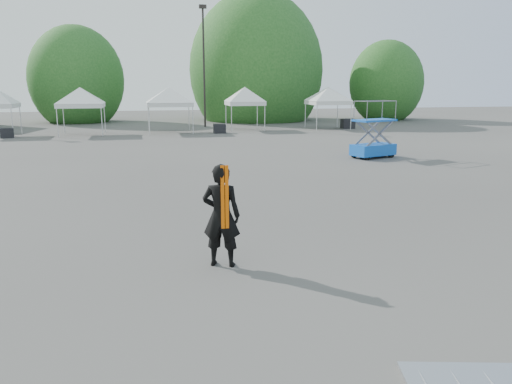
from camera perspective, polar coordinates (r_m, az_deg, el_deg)
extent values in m
plane|color=#474442|center=(11.11, -0.95, -6.41)|extent=(120.00, 120.00, 0.00)
cylinder|color=black|center=(42.64, -5.97, 13.80)|extent=(0.16, 0.16, 9.50)
cube|color=black|center=(43.05, -6.12, 20.33)|extent=(0.60, 0.25, 0.30)
cylinder|color=#382314|center=(50.71, -19.58, 8.83)|extent=(0.36, 0.36, 2.27)
ellipsoid|color=#1D531B|center=(50.65, -19.81, 11.99)|extent=(4.16, 4.16, 4.78)
cylinder|color=#382314|center=(50.60, 0.01, 9.82)|extent=(0.36, 0.36, 2.80)
ellipsoid|color=#1D531B|center=(50.57, 0.01, 13.72)|extent=(5.12, 5.12, 5.89)
cylinder|color=#382314|center=(53.17, 14.48, 9.17)|extent=(0.36, 0.36, 2.10)
ellipsoid|color=#1D531B|center=(53.11, 14.64, 11.96)|extent=(3.84, 3.84, 4.42)
cylinder|color=silver|center=(37.72, -26.09, 7.14)|extent=(0.06, 0.06, 2.00)
cylinder|color=silver|center=(40.14, -25.30, 7.45)|extent=(0.06, 0.06, 2.00)
cylinder|color=silver|center=(36.51, -21.75, 7.38)|extent=(0.06, 0.06, 2.00)
cylinder|color=silver|center=(36.18, -17.21, 7.67)|extent=(0.06, 0.06, 2.00)
cylinder|color=silver|center=(39.36, -21.12, 7.72)|extent=(0.06, 0.06, 2.00)
cylinder|color=silver|center=(39.05, -16.90, 7.98)|extent=(0.06, 0.06, 2.00)
cube|color=silver|center=(37.69, -19.36, 9.33)|extent=(3.08, 3.08, 0.30)
pyramid|color=silver|center=(37.66, -19.50, 11.23)|extent=(4.36, 4.36, 1.10)
cylinder|color=silver|center=(36.44, -12.11, 7.97)|extent=(0.06, 0.06, 2.00)
cylinder|color=silver|center=(36.60, -7.23, 8.16)|extent=(0.06, 0.06, 2.00)
cylinder|color=silver|center=(39.52, -12.18, 8.28)|extent=(0.06, 0.06, 2.00)
cylinder|color=silver|center=(39.67, -7.67, 8.46)|extent=(0.06, 0.06, 2.00)
cube|color=silver|center=(37.97, -9.86, 9.85)|extent=(3.29, 3.29, 0.30)
pyramid|color=silver|center=(37.94, -9.93, 11.74)|extent=(4.65, 4.65, 1.10)
cylinder|color=silver|center=(37.94, -2.82, 8.38)|extent=(0.06, 0.06, 2.00)
cylinder|color=silver|center=(38.47, 1.01, 8.45)|extent=(0.06, 0.06, 2.00)
cylinder|color=silver|center=(40.48, -3.46, 8.62)|extent=(0.06, 0.06, 2.00)
cylinder|color=silver|center=(40.97, 0.15, 8.68)|extent=(0.06, 0.06, 2.00)
cube|color=silver|center=(39.39, -1.29, 10.11)|extent=(2.78, 2.78, 0.30)
pyramid|color=silver|center=(39.36, -1.30, 11.93)|extent=(3.93, 3.93, 1.10)
cylinder|color=silver|center=(39.40, 6.96, 8.45)|extent=(0.06, 0.06, 2.00)
cylinder|color=silver|center=(40.44, 10.80, 8.42)|extent=(0.06, 0.06, 2.00)
cylinder|color=silver|center=(42.08, 5.65, 8.72)|extent=(0.06, 0.06, 2.00)
cylinder|color=silver|center=(43.06, 9.29, 8.70)|extent=(0.06, 0.06, 2.00)
cube|color=silver|center=(41.17, 8.22, 10.08)|extent=(3.04, 3.04, 0.30)
pyramid|color=silver|center=(41.14, 8.28, 11.82)|extent=(4.31, 4.31, 1.10)
imported|color=black|center=(9.82, -3.99, -2.70)|extent=(0.88, 0.73, 2.06)
cube|color=#EB5A04|center=(9.52, -3.83, -0.62)|extent=(0.16, 0.03, 1.23)
cube|color=#0E5AB6|center=(25.21, 13.23, 4.75)|extent=(2.37, 1.70, 0.54)
cube|color=#0E5AB6|center=(25.08, 13.39, 7.98)|extent=(2.27, 1.63, 0.09)
cylinder|color=black|center=(24.37, 12.57, 3.95)|extent=(0.35, 0.23, 0.32)
cylinder|color=black|center=(25.50, 15.20, 4.18)|extent=(0.35, 0.23, 0.32)
cylinder|color=black|center=(25.02, 11.16, 4.22)|extent=(0.35, 0.23, 0.32)
cylinder|color=black|center=(26.12, 13.78, 4.44)|extent=(0.35, 0.23, 0.32)
cube|color=black|center=(37.63, -26.57, 6.04)|extent=(0.95, 0.81, 0.64)
cube|color=black|center=(37.06, -4.19, 7.25)|extent=(0.91, 0.72, 0.68)
cube|color=black|center=(41.57, 10.44, 7.69)|extent=(1.02, 0.79, 0.79)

